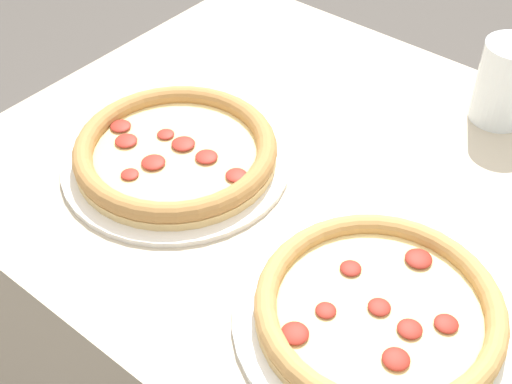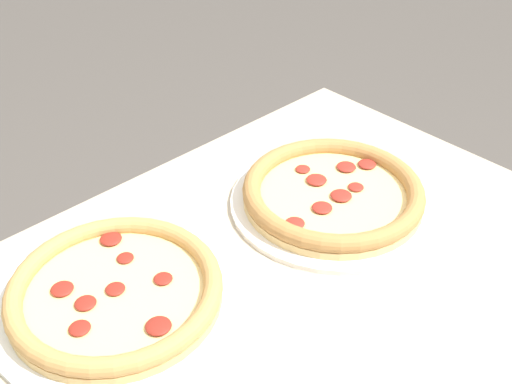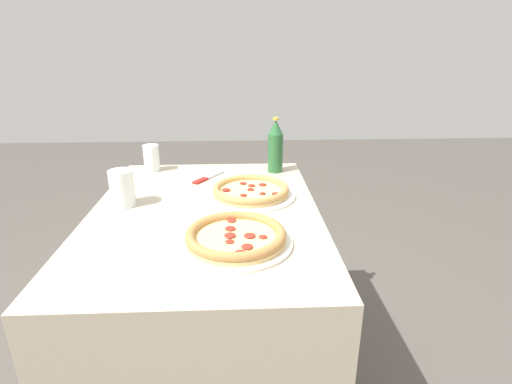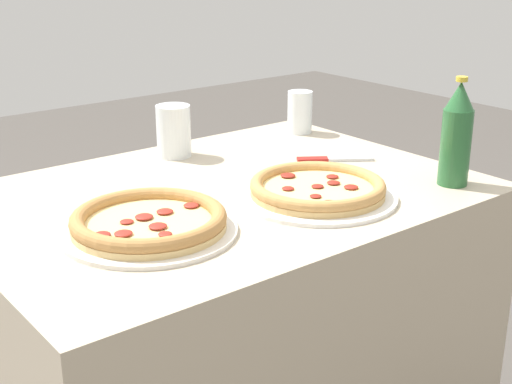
# 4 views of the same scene
# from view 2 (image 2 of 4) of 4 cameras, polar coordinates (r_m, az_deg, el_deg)

# --- Properties ---
(pizza_salami) EXTENTS (0.32, 0.32, 0.04)m
(pizza_salami) POSITION_cam_2_polar(r_m,az_deg,el_deg) (0.84, -12.36, -8.75)
(pizza_salami) COLOR white
(pizza_salami) RESTS_ON table
(pizza_margherita) EXTENTS (0.32, 0.32, 0.04)m
(pizza_margherita) POSITION_cam_2_polar(r_m,az_deg,el_deg) (0.99, 6.84, -0.23)
(pizza_margherita) COLOR silver
(pizza_margherita) RESTS_ON table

